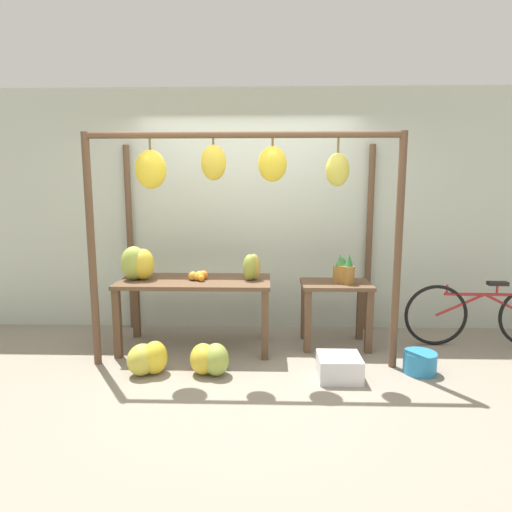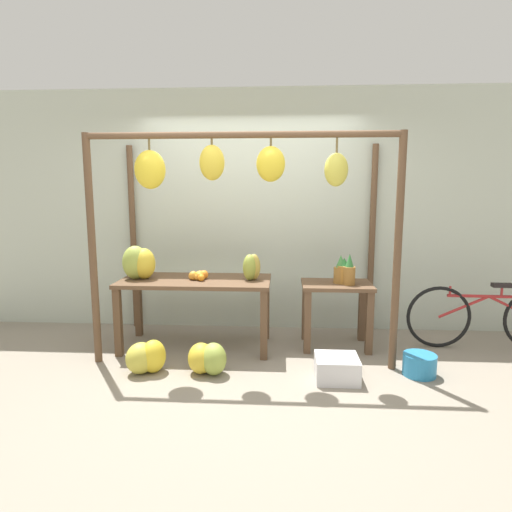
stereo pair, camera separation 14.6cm
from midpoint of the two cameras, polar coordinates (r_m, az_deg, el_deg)
ground_plane at (r=4.06m, az=-2.84°, el=-15.20°), size 20.00×20.00×0.00m
shop_wall_back at (r=5.08m, az=-1.78°, el=5.96°), size 8.00×0.08×2.80m
stall_awning at (r=4.07m, az=-3.72°, el=8.17°), size 2.88×1.27×2.16m
display_table_main at (r=4.51m, az=-9.01°, el=-4.44°), size 1.55×0.71×0.73m
display_table_side at (r=4.60m, az=9.67°, el=-5.68°), size 0.72×0.52×0.69m
banana_pile_on_table at (r=4.58m, az=-16.32°, el=-0.99°), size 0.36×0.29×0.35m
orange_pile at (r=4.45m, az=-8.59°, el=-2.67°), size 0.20×0.20×0.09m
pineapple_cluster at (r=4.53m, az=10.68°, el=-2.02°), size 0.21×0.21×0.32m
banana_pile_ground_left at (r=4.09m, az=-15.25°, el=-13.07°), size 0.44×0.37×0.30m
banana_pile_ground_right at (r=3.99m, az=-7.30°, el=-13.49°), size 0.42×0.35×0.29m
fruit_crate_white at (r=3.95m, az=9.95°, el=-14.39°), size 0.37×0.34×0.21m
blue_bucket at (r=4.25m, az=20.06°, el=-13.20°), size 0.29×0.29×0.19m
parked_bicycle at (r=5.13m, az=27.32°, el=-6.95°), size 1.64×0.09×0.70m
papaya_pile at (r=4.39m, az=-1.57°, el=-1.50°), size 0.20×0.19×0.27m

